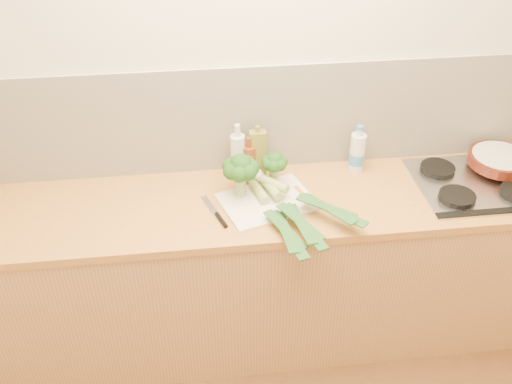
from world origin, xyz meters
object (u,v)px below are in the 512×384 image
at_px(gas_hob, 477,182).
at_px(chopping_board, 267,201).
at_px(chefs_knife, 218,216).
at_px(skillet, 501,160).

relative_size(gas_hob, chopping_board, 1.40).
distance_m(gas_hob, chefs_knife, 1.26).
height_order(chefs_knife, skillet, skillet).
bearing_deg(skillet, chefs_knife, -171.89).
bearing_deg(chefs_knife, chopping_board, 0.47).
distance_m(chopping_board, chefs_knife, 0.25).
bearing_deg(gas_hob, chefs_knife, -175.23).
relative_size(gas_hob, skillet, 1.28).
distance_m(gas_hob, skillet, 0.20).
height_order(gas_hob, chopping_board, gas_hob).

